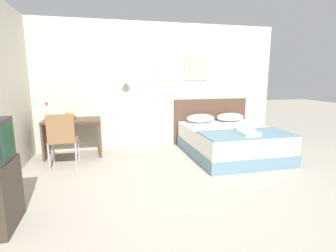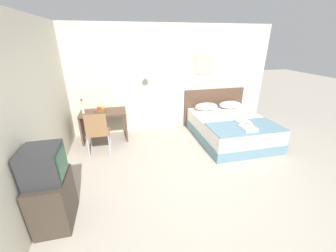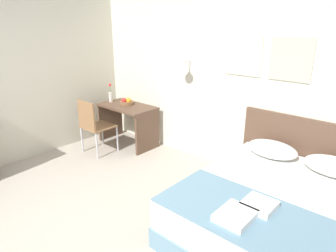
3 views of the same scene
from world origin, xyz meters
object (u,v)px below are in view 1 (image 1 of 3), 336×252
(bed, at_px, (230,142))
(folded_towel_mid_bed, at_px, (249,133))
(throw_blanket, at_px, (246,134))
(folded_towel_near_foot, at_px, (244,130))
(fruit_bowl, at_px, (69,117))
(headboard, at_px, (210,121))
(pillow_right, at_px, (230,117))
(flower_vase, at_px, (47,113))
(pillow_left, at_px, (201,118))
(desk, at_px, (73,131))
(desk_chair, at_px, (62,136))

(bed, distance_m, folded_towel_mid_bed, 0.79)
(bed, bearing_deg, throw_blanket, -90.00)
(folded_towel_mid_bed, bearing_deg, folded_towel_near_foot, 73.81)
(throw_blanket, xyz_separation_m, fruit_bowl, (-3.05, 1.29, 0.22))
(headboard, relative_size, pillow_right, 2.80)
(folded_towel_near_foot, xyz_separation_m, flower_vase, (-3.46, 1.08, 0.26))
(pillow_left, relative_size, flower_vase, 1.81)
(desk, xyz_separation_m, flower_vase, (-0.42, -0.02, 0.36))
(desk, relative_size, fruit_bowl, 4.07)
(pillow_left, height_order, throw_blanket, pillow_left)
(desk_chair, xyz_separation_m, fruit_bowl, (0.04, 0.72, 0.23))
(pillow_right, height_order, desk, desk)
(headboard, bearing_deg, pillow_right, -39.24)
(throw_blanket, xyz_separation_m, folded_towel_mid_bed, (-0.04, -0.14, 0.04))
(pillow_left, distance_m, desk_chair, 2.84)
(throw_blanket, xyz_separation_m, desk_chair, (-3.09, 0.57, -0.00))
(folded_towel_near_foot, bearing_deg, folded_towel_mid_bed, -106.19)
(bed, relative_size, folded_towel_near_foot, 7.31)
(folded_towel_near_foot, relative_size, desk, 0.26)
(desk_chair, bearing_deg, fruit_bowl, 86.51)
(fruit_bowl, bearing_deg, headboard, 5.81)
(pillow_left, height_order, flower_vase, flower_vase)
(pillow_right, height_order, folded_towel_mid_bed, pillow_right)
(desk, distance_m, desk_chair, 0.68)
(bed, bearing_deg, pillow_left, 115.56)
(pillow_left, height_order, folded_towel_mid_bed, pillow_left)
(folded_towel_mid_bed, height_order, fruit_bowl, fruit_bowl)
(folded_towel_mid_bed, relative_size, fruit_bowl, 1.29)
(folded_towel_near_foot, distance_m, flower_vase, 3.63)
(pillow_right, height_order, folded_towel_near_foot, pillow_right)
(headboard, xyz_separation_m, fruit_bowl, (-3.05, -0.31, 0.26))
(desk, bearing_deg, desk_chair, -98.50)
(folded_towel_mid_bed, bearing_deg, desk, 155.01)
(bed, xyz_separation_m, throw_blanket, (-0.00, -0.58, 0.28))
(desk, xyz_separation_m, fruit_bowl, (-0.06, 0.05, 0.27))
(throw_blanket, height_order, fruit_bowl, fruit_bowl)
(bed, relative_size, flower_vase, 5.77)
(fruit_bowl, bearing_deg, flower_vase, -169.25)
(desk, bearing_deg, flower_vase, -177.26)
(bed, distance_m, desk_chair, 3.10)
(pillow_left, xyz_separation_m, desk, (-2.64, -0.07, -0.13))
(pillow_left, bearing_deg, folded_towel_near_foot, -71.47)
(folded_towel_near_foot, bearing_deg, desk, 160.09)
(fruit_bowl, distance_m, flower_vase, 0.38)
(pillow_left, relative_size, fruit_bowl, 2.42)
(bed, height_order, folded_towel_mid_bed, folded_towel_mid_bed)
(pillow_right, bearing_deg, pillow_left, 180.00)
(pillow_left, relative_size, throw_blanket, 0.40)
(folded_towel_mid_bed, distance_m, flower_vase, 3.65)
(desk_chair, relative_size, fruit_bowl, 3.62)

